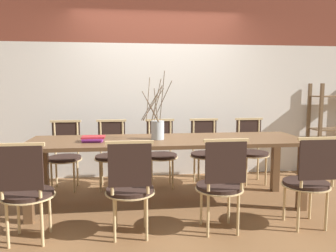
# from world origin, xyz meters

# --- Properties ---
(ground_plane) EXTENTS (16.00, 16.00, 0.00)m
(ground_plane) POSITION_xyz_m (0.00, 0.00, 0.00)
(ground_plane) COLOR brown
(wall_rear) EXTENTS (12.00, 0.06, 3.20)m
(wall_rear) POSITION_xyz_m (0.00, 1.33, 1.60)
(wall_rear) COLOR silver
(wall_rear) RESTS_ON ground_plane
(dining_table) EXTENTS (3.14, 0.88, 0.78)m
(dining_table) POSITION_xyz_m (0.00, 0.00, 0.69)
(dining_table) COLOR brown
(dining_table) RESTS_ON ground_plane
(chair_near_leftend) EXTENTS (0.46, 0.46, 0.92)m
(chair_near_leftend) POSITION_xyz_m (-1.34, -0.78, 0.49)
(chair_near_leftend) COLOR black
(chair_near_leftend) RESTS_ON ground_plane
(chair_near_left) EXTENTS (0.46, 0.46, 0.92)m
(chair_near_left) POSITION_xyz_m (-0.44, -0.78, 0.49)
(chair_near_left) COLOR black
(chair_near_left) RESTS_ON ground_plane
(chair_near_center) EXTENTS (0.46, 0.46, 0.92)m
(chair_near_center) POSITION_xyz_m (0.40, -0.78, 0.49)
(chair_near_center) COLOR black
(chair_near_center) RESTS_ON ground_plane
(chair_near_right) EXTENTS (0.46, 0.46, 0.92)m
(chair_near_right) POSITION_xyz_m (1.28, -0.78, 0.49)
(chair_near_right) COLOR black
(chair_near_right) RESTS_ON ground_plane
(chair_far_leftend) EXTENTS (0.46, 0.46, 0.92)m
(chair_far_leftend) POSITION_xyz_m (-1.30, 0.78, 0.49)
(chair_far_leftend) COLOR black
(chair_far_leftend) RESTS_ON ground_plane
(chair_far_left) EXTENTS (0.46, 0.46, 0.92)m
(chair_far_left) POSITION_xyz_m (-0.68, 0.78, 0.49)
(chair_far_left) COLOR black
(chair_far_left) RESTS_ON ground_plane
(chair_far_center) EXTENTS (0.46, 0.46, 0.92)m
(chair_far_center) POSITION_xyz_m (-0.01, 0.78, 0.49)
(chair_far_center) COLOR black
(chair_far_center) RESTS_ON ground_plane
(chair_far_right) EXTENTS (0.46, 0.46, 0.92)m
(chair_far_right) POSITION_xyz_m (0.63, 0.78, 0.49)
(chair_far_right) COLOR black
(chair_far_right) RESTS_ON ground_plane
(chair_far_rightend) EXTENTS (0.46, 0.46, 0.92)m
(chair_far_rightend) POSITION_xyz_m (1.30, 0.78, 0.49)
(chair_far_rightend) COLOR black
(chair_far_rightend) RESTS_ON ground_plane
(vase_centerpiece) EXTENTS (0.36, 0.37, 0.77)m
(vase_centerpiece) POSITION_xyz_m (-0.12, 0.01, 0.90)
(vase_centerpiece) COLOR #B2BCC1
(vase_centerpiece) RESTS_ON dining_table
(book_stack) EXTENTS (0.25, 0.21, 0.06)m
(book_stack) POSITION_xyz_m (-0.83, -0.08, 0.81)
(book_stack) COLOR #842D8C
(book_stack) RESTS_ON dining_table
(shelving_rack) EXTENTS (0.69, 0.37, 1.42)m
(shelving_rack) POSITION_xyz_m (2.74, 1.07, 0.71)
(shelving_rack) COLOR brown
(shelving_rack) RESTS_ON ground_plane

